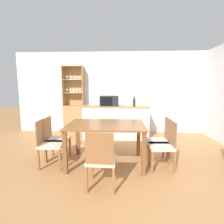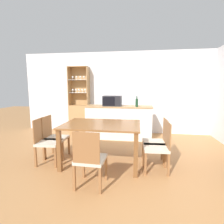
% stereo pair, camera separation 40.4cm
% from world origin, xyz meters
% --- Properties ---
extents(ground_plane, '(18.00, 18.00, 0.00)m').
position_xyz_m(ground_plane, '(0.00, 0.00, 0.00)').
color(ground_plane, '#B27A47').
extents(wall_back, '(6.80, 0.06, 2.55)m').
position_xyz_m(wall_back, '(0.00, 2.63, 1.27)').
color(wall_back, silver).
rests_on(wall_back, ground_plane).
extents(kitchen_counter, '(1.86, 0.59, 0.93)m').
position_xyz_m(kitchen_counter, '(-0.18, 1.92, 0.47)').
color(kitchen_counter, white).
rests_on(kitchen_counter, ground_plane).
extents(display_cabinet, '(0.64, 0.32, 2.09)m').
position_xyz_m(display_cabinet, '(-1.52, 2.45, 0.63)').
color(display_cabinet, tan).
rests_on(display_cabinet, ground_plane).
extents(dining_table, '(1.43, 0.99, 0.78)m').
position_xyz_m(dining_table, '(-0.31, 0.19, 0.66)').
color(dining_table, brown).
rests_on(dining_table, ground_plane).
extents(dining_chair_side_left_far, '(0.42, 0.42, 0.87)m').
position_xyz_m(dining_chair_side_left_far, '(-1.35, 0.34, 0.43)').
color(dining_chair_side_left_far, beige).
rests_on(dining_chair_side_left_far, ground_plane).
extents(dining_chair_side_left_near, '(0.45, 0.45, 0.87)m').
position_xyz_m(dining_chair_side_left_near, '(-1.35, 0.03, 0.43)').
color(dining_chair_side_left_near, beige).
rests_on(dining_chair_side_left_near, ground_plane).
extents(dining_chair_side_right_near, '(0.44, 0.44, 0.87)m').
position_xyz_m(dining_chair_side_right_near, '(0.73, 0.04, 0.43)').
color(dining_chair_side_right_near, beige).
rests_on(dining_chair_side_right_near, ground_plane).
extents(dining_chair_side_right_far, '(0.44, 0.44, 0.87)m').
position_xyz_m(dining_chair_side_right_far, '(0.73, 0.34, 0.43)').
color(dining_chair_side_right_far, beige).
rests_on(dining_chair_side_right_far, ground_plane).
extents(dining_chair_head_near, '(0.43, 0.43, 0.87)m').
position_xyz_m(dining_chair_head_near, '(-0.31, -0.63, 0.43)').
color(dining_chair_head_near, beige).
rests_on(dining_chair_head_near, ground_plane).
extents(microwave, '(0.51, 0.38, 0.28)m').
position_xyz_m(microwave, '(-0.36, 1.92, 1.07)').
color(microwave, '#232328').
rests_on(microwave, kitchen_counter).
extents(wine_bottle, '(0.07, 0.07, 0.29)m').
position_xyz_m(wine_bottle, '(0.32, 1.74, 1.05)').
color(wine_bottle, '#193D23').
rests_on(wine_bottle, kitchen_counter).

